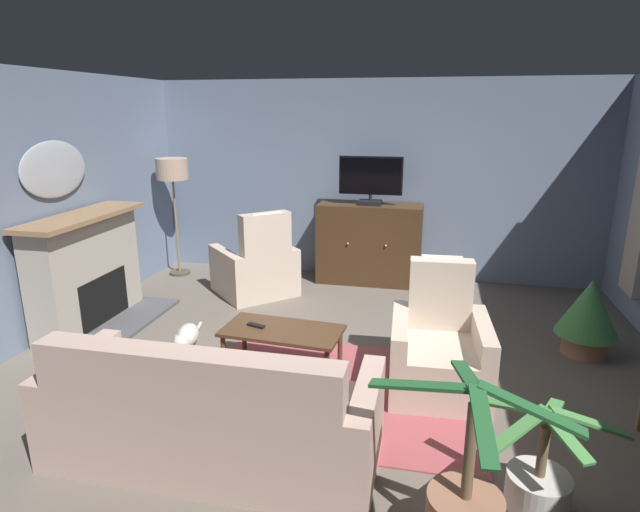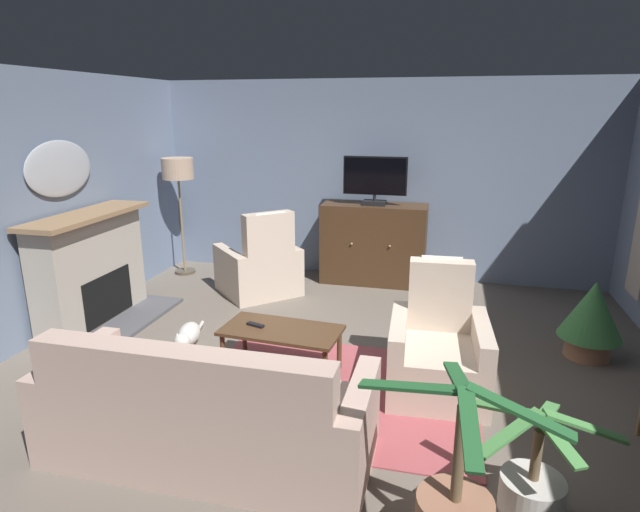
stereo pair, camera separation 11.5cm
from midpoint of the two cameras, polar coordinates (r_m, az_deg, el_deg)
name	(u,v)px [view 2 (the right image)]	position (r m, az deg, el deg)	size (l,w,h in m)	color
ground_plane	(328,379)	(4.83, 1.57, -13.30)	(6.76, 6.75, 0.04)	#665B51
wall_back	(379,181)	(7.37, 6.91, 8.15)	(6.76, 0.10, 2.72)	slate
wall_left	(14,212)	(5.84, -30.01, 4.15)	(0.10, 6.75, 2.72)	slate
rug_central	(336,391)	(4.60, 2.49, -14.51)	(2.37, 1.81, 0.01)	#9E474C
fireplace	(93,272)	(6.24, -23.11, -1.62)	(0.84, 1.66, 1.25)	#4C4C51
wall_mirror_oval	(60,169)	(6.18, -26.09, 8.57)	(0.06, 0.99, 0.59)	#B2B7BF
tv_cabinet	(373,245)	(7.19, 6.32, 1.17)	(1.40, 0.58, 1.09)	black
television	(375,179)	(6.96, 6.49, 8.32)	(0.84, 0.20, 0.64)	black
coffee_table	(281,334)	(4.74, -3.54, -8.48)	(1.10, 0.61, 0.43)	#4C331E
tv_remote	(255,325)	(4.79, -6.39, -7.50)	(0.17, 0.05, 0.02)	black
sofa_floral	(205,418)	(3.74, -11.52, -16.93)	(2.22, 0.89, 0.95)	#BC9E8E
armchair_in_far_corner	(260,268)	(6.77, -6.10, -1.36)	(1.26, 1.26, 1.14)	#C6B29E
armchair_beside_cabinet	(438,353)	(4.61, 13.49, -10.29)	(0.85, 0.93, 1.08)	#C6B29E
potted_plant_small_fern_corner	(592,316)	(5.66, 28.10, -5.78)	(0.58, 0.58, 0.77)	#99664C
potted_plant_leafy_by_curtain	(532,488)	(3.62, 23.10, -22.26)	(0.88, 0.64, 0.69)	beige
cat	(188,335)	(5.50, -13.65, -8.41)	(0.29, 0.73, 0.23)	beige
floor_lamp	(178,176)	(7.61, -14.83, 8.48)	(0.44, 0.44, 1.67)	#4C4233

